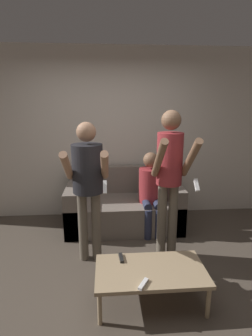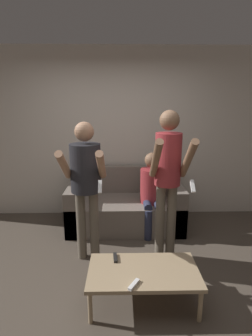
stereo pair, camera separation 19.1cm
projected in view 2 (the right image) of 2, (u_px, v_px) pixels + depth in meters
ground_plane at (109, 284)px, 2.74m from camera, size 14.00×14.00×0.00m
wall_back at (113, 134)px, 4.25m from camera, size 6.40×0.06×2.70m
couch at (125, 207)px, 4.04m from camera, size 1.69×0.91×0.86m
person_standing_left at (86, 176)px, 2.97m from camera, size 0.47×0.65×1.65m
person_standing_right at (168, 171)px, 2.96m from camera, size 0.42×0.66×1.77m
person_seated at (152, 189)px, 3.76m from camera, size 0.33×0.54×1.17m
coffee_table at (143, 273)px, 2.43m from camera, size 1.02×0.56×0.34m
remote_near at (134, 285)px, 2.21m from camera, size 0.11×0.15×0.02m
remote_far at (115, 258)px, 2.60m from camera, size 0.05×0.15×0.02m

